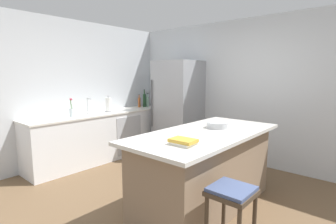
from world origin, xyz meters
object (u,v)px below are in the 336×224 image
bar_stool (231,201)px  paper_towel_roll (108,105)px  hot_sauce_bottle (156,102)px  gin_bottle (147,101)px  kitchen_island (205,169)px  flower_vase (71,111)px  soda_bottle (148,101)px  wine_bottle (144,100)px  vinegar_bottle (139,102)px  mixing_bowl (217,125)px  cookbook_stack (183,142)px  sink_faucet (88,105)px  refrigerator (178,108)px

bar_stool → paper_towel_roll: bearing=161.6°
hot_sauce_bottle → gin_bottle: bearing=-118.1°
kitchen_island → flower_vase: flower_vase is taller
soda_bottle → gin_bottle: (0.06, -0.09, -0.01)m
wine_bottle → vinegar_bottle: wine_bottle is taller
soda_bottle → mixing_bowl: (2.56, -1.28, -0.04)m
kitchen_island → soda_bottle: bearing=148.5°
gin_bottle → bar_stool: bearing=-33.7°
wine_bottle → bar_stool: bearing=-32.5°
vinegar_bottle → kitchen_island: bearing=-26.6°
mixing_bowl → bar_stool: bearing=-53.2°
flower_vase → paper_towel_roll: (-0.04, 0.78, 0.02)m
paper_towel_roll → hot_sauce_bottle: bearing=86.8°
vinegar_bottle → cookbook_stack: vinegar_bottle is taller
paper_towel_roll → soda_bottle: (-0.09, 1.17, -0.01)m
soda_bottle → vinegar_bottle: soda_bottle is taller
flower_vase → vinegar_bottle: bearing=94.1°
sink_faucet → mixing_bowl: sink_faucet is taller
bar_stool → soda_bottle: (-3.27, 2.23, 0.48)m
flower_vase → mixing_bowl: size_ratio=1.19×
kitchen_island → mixing_bowl: mixing_bowl is taller
paper_towel_roll → vinegar_bottle: 0.88m
gin_bottle → mixing_bowl: (2.50, -1.19, -0.04)m
gin_bottle → mixing_bowl: bearing=-25.5°
bar_stool → sink_faucet: bearing=168.5°
bar_stool → wine_bottle: size_ratio=1.72×
refrigerator → mixing_bowl: bearing=-36.7°
kitchen_island → hot_sauce_bottle: size_ratio=9.10×
wine_bottle → mixing_bowl: 2.72m
gin_bottle → cookbook_stack: bearing=-38.4°
flower_vase → mixing_bowl: (2.43, 0.67, -0.04)m
mixing_bowl → hot_sauce_bottle: bearing=150.1°
soda_bottle → cookbook_stack: 3.51m
mixing_bowl → soda_bottle: bearing=153.4°
gin_bottle → cookbook_stack: size_ratio=1.13×
gin_bottle → wine_bottle: bearing=-85.7°
gin_bottle → cookbook_stack: (2.66, -2.11, -0.05)m
bar_stool → vinegar_bottle: size_ratio=2.37×
sink_faucet → mixing_bowl: 2.55m
soda_bottle → mixing_bowl: size_ratio=1.08×
kitchen_island → vinegar_bottle: vinegar_bottle is taller
flower_vase → cookbook_stack: (2.60, -0.25, -0.04)m
sink_faucet → hot_sauce_bottle: bearing=85.2°
refrigerator → mixing_bowl: (1.62, -1.21, 0.03)m
bar_stool → mixing_bowl: mixing_bowl is taller
refrigerator → vinegar_bottle: size_ratio=6.67×
kitchen_island → bar_stool: size_ratio=3.11×
soda_bottle → gin_bottle: bearing=-55.6°
kitchen_island → bar_stool: bearing=-43.3°
sink_faucet → wine_bottle: (0.05, 1.38, -0.00)m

